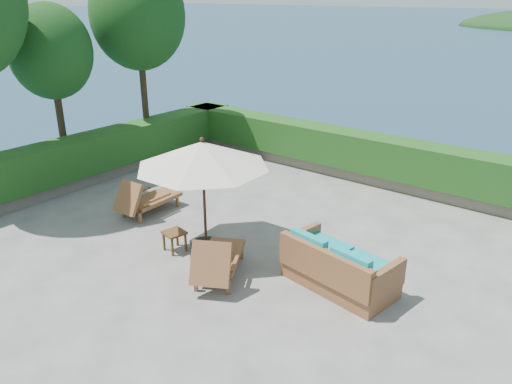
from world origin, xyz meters
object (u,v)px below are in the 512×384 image
Objects in this scene: side_table at (174,235)px; patio_umbrella at (202,155)px; lounge_left at (146,199)px; lounge_right at (218,259)px; wicker_loveseat at (338,269)px.

patio_umbrella is at bearing 50.12° from side_table.
lounge_left is 3.55m from lounge_right.
patio_umbrella is 2.12× the size of lounge_left.
wicker_loveseat is at bearing 0.80° from lounge_right.
side_table is 3.47m from wicker_loveseat.
side_table is (1.92, -0.87, -0.04)m from lounge_left.
lounge_right reaches higher than side_table.
patio_umbrella is 2.07m from lounge_right.
patio_umbrella is at bearing -164.31° from wicker_loveseat.
lounge_left is at bearing 171.01° from patio_umbrella.
lounge_right is 0.85× the size of wicker_loveseat.
lounge_left is 0.77× the size of wicker_loveseat.
patio_umbrella is 7.40× the size of side_table.
wicker_loveseat reaches higher than side_table.
lounge_right reaches higher than lounge_left.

